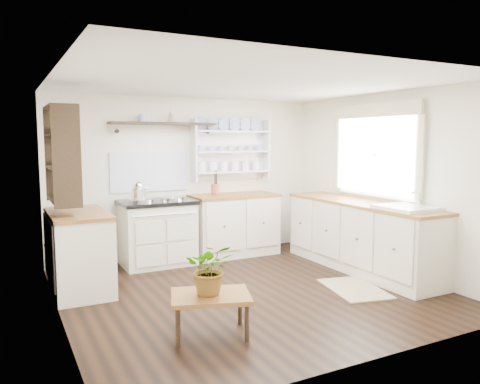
% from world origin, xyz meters
% --- Properties ---
extents(floor, '(4.00, 3.80, 0.01)m').
position_xyz_m(floor, '(0.00, 0.00, 0.00)').
color(floor, black).
rests_on(floor, ground).
extents(wall_back, '(4.00, 0.02, 2.30)m').
position_xyz_m(wall_back, '(0.00, 1.90, 1.15)').
color(wall_back, silver).
rests_on(wall_back, ground).
extents(wall_right, '(0.02, 3.80, 2.30)m').
position_xyz_m(wall_right, '(2.00, 0.00, 1.15)').
color(wall_right, silver).
rests_on(wall_right, ground).
extents(wall_left, '(0.02, 3.80, 2.30)m').
position_xyz_m(wall_left, '(-2.00, 0.00, 1.15)').
color(wall_left, silver).
rests_on(wall_left, ground).
extents(ceiling, '(4.00, 3.80, 0.01)m').
position_xyz_m(ceiling, '(0.00, 0.00, 2.30)').
color(ceiling, white).
rests_on(ceiling, wall_back).
extents(window, '(0.08, 1.55, 1.22)m').
position_xyz_m(window, '(1.95, 0.15, 1.56)').
color(window, white).
rests_on(window, wall_right).
extents(aga_cooker, '(0.99, 0.69, 0.91)m').
position_xyz_m(aga_cooker, '(-0.58, 1.57, 0.45)').
color(aga_cooker, beige).
rests_on(aga_cooker, floor).
extents(back_cabinets, '(1.27, 0.63, 0.90)m').
position_xyz_m(back_cabinets, '(0.60, 1.60, 0.46)').
color(back_cabinets, beige).
rests_on(back_cabinets, floor).
extents(right_cabinets, '(0.62, 2.43, 0.90)m').
position_xyz_m(right_cabinets, '(1.70, 0.10, 0.46)').
color(right_cabinets, beige).
rests_on(right_cabinets, floor).
extents(belfast_sink, '(0.55, 0.60, 0.45)m').
position_xyz_m(belfast_sink, '(1.70, -0.65, 0.80)').
color(belfast_sink, white).
rests_on(belfast_sink, right_cabinets).
extents(left_cabinets, '(0.62, 1.13, 0.90)m').
position_xyz_m(left_cabinets, '(-1.70, 0.90, 0.46)').
color(left_cabinets, beige).
rests_on(left_cabinets, floor).
extents(plate_rack, '(1.20, 0.22, 0.90)m').
position_xyz_m(plate_rack, '(0.65, 1.86, 1.56)').
color(plate_rack, white).
rests_on(plate_rack, wall_back).
extents(high_shelf, '(1.50, 0.29, 0.16)m').
position_xyz_m(high_shelf, '(-0.40, 1.78, 1.91)').
color(high_shelf, black).
rests_on(high_shelf, wall_back).
extents(left_shelving, '(0.28, 0.80, 1.05)m').
position_xyz_m(left_shelving, '(-1.84, 0.90, 1.55)').
color(left_shelving, black).
rests_on(left_shelving, wall_left).
extents(kettle, '(0.18, 0.18, 0.22)m').
position_xyz_m(kettle, '(-0.86, 1.45, 1.04)').
color(kettle, silver).
rests_on(kettle, aga_cooker).
extents(utensil_crock, '(0.12, 0.12, 0.14)m').
position_xyz_m(utensil_crock, '(0.34, 1.68, 0.98)').
color(utensil_crock, '#AE4C40').
rests_on(utensil_crock, back_cabinets).
extents(center_table, '(0.80, 0.68, 0.37)m').
position_xyz_m(center_table, '(-0.88, -0.89, 0.32)').
color(center_table, brown).
rests_on(center_table, floor).
extents(potted_plant, '(0.52, 0.49, 0.45)m').
position_xyz_m(potted_plant, '(-0.88, -0.89, 0.59)').
color(potted_plant, '#3F7233').
rests_on(potted_plant, center_table).
extents(floor_rug, '(0.72, 0.95, 0.02)m').
position_xyz_m(floor_rug, '(1.08, -0.51, 0.01)').
color(floor_rug, olive).
rests_on(floor_rug, floor).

